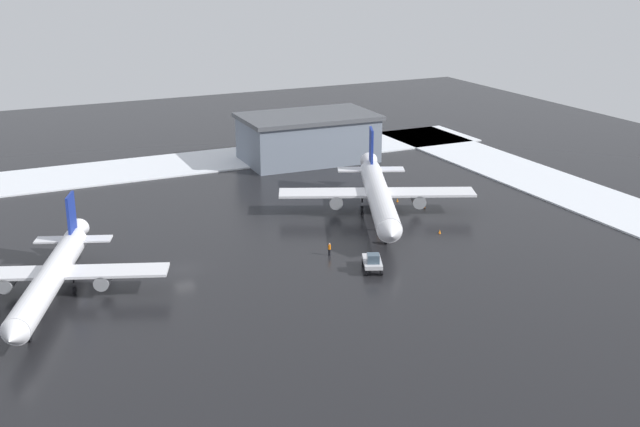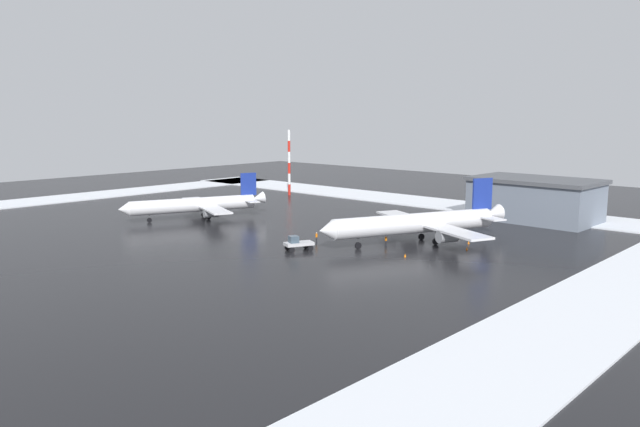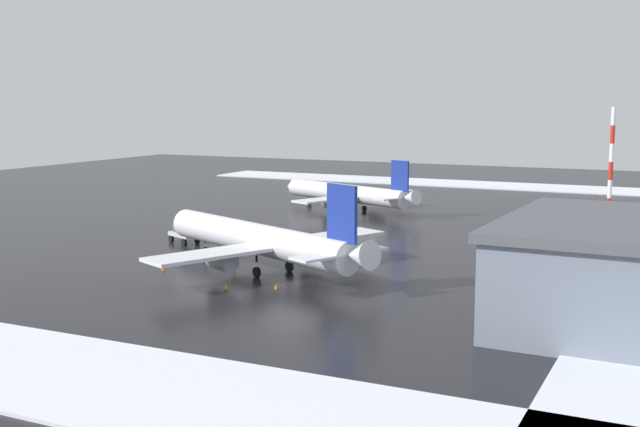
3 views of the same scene
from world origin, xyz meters
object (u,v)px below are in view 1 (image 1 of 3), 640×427
Objects in this scene: ground_crew_by_nose_gear at (379,224)px; ground_crew_near_tug at (329,248)px; airplane_far_rear at (378,195)px; traffic_cone_wingtip_side at (440,232)px; airplane_parked_portside at (51,277)px; traffic_cone_near_nose at (425,206)px; traffic_cone_mid_line at (397,200)px; pushback_tug at (373,261)px; cargo_hangar at (308,137)px.

ground_crew_near_tug is at bearing -78.77° from ground_crew_by_nose_gear.
airplane_far_rear is 11.38m from traffic_cone_wingtip_side.
airplane_parked_portside is 52.47m from traffic_cone_wingtip_side.
airplane_parked_portside reaches higher than traffic_cone_near_nose.
ground_crew_near_tug is 25.94m from traffic_cone_mid_line.
pushback_tug is 9.26× the size of traffic_cone_mid_line.
ground_crew_by_nose_gear is 0.07× the size of cargo_hangar.
traffic_cone_mid_line is at bearing 95.32° from cargo_hangar.
ground_crew_by_nose_gear reaches higher than traffic_cone_near_nose.
airplane_far_rear is 19.79× the size of ground_crew_near_tug.
traffic_cone_wingtip_side is (2.23, 15.47, 0.00)m from traffic_cone_mid_line.
traffic_cone_near_nose and traffic_cone_mid_line have the same top height.
airplane_parked_portside reaches higher than traffic_cone_wingtip_side.
cargo_hangar is (-7.54, -40.80, 3.47)m from ground_crew_by_nose_gear.
ground_crew_by_nose_gear is at bearing 28.37° from traffic_cone_near_nose.
traffic_cone_wingtip_side is at bearing 112.13° from airplane_parked_portside.
cargo_hangar reaches higher than traffic_cone_near_nose.
airplane_far_rear is at bearing -66.26° from traffic_cone_wingtip_side.
airplane_far_rear is at bearing 84.12° from cargo_hangar.
traffic_cone_near_nose is (-56.85, -11.60, -2.77)m from airplane_parked_portside.
traffic_cone_near_nose is (-4.11, 34.51, -4.17)m from cargo_hangar.
airplane_far_rear is 1.14× the size of airplane_parked_portside.
airplane_far_rear is 9.47m from traffic_cone_near_nose.
airplane_far_rear is 61.54× the size of traffic_cone_near_nose.
airplane_far_rear reaches higher than traffic_cone_near_nose.
airplane_far_rear is 61.54× the size of traffic_cone_wingtip_side.
ground_crew_by_nose_gear is (2.81, 5.30, -2.54)m from airplane_far_rear.
traffic_cone_mid_line is at bearing 127.86° from airplane_parked_portside.
traffic_cone_mid_line is (-6.62, -5.49, -3.24)m from airplane_far_rear.
traffic_cone_near_nose is 1.00× the size of traffic_cone_wingtip_side.
ground_crew_near_tug is (13.38, 11.01, -2.54)m from airplane_far_rear.
airplane_far_rear reaches higher than pushback_tug.
cargo_hangar reaches higher than traffic_cone_wingtip_side.
pushback_tug is 7.56m from ground_crew_near_tug.
airplane_far_rear is 9.19m from traffic_cone_mid_line.
airplane_parked_portside is 54.16× the size of traffic_cone_wingtip_side.
traffic_cone_mid_line is at bearing 153.55° from airplane_far_rear.
airplane_parked_portside reaches higher than ground_crew_near_tug.
traffic_cone_near_nose is at bearing 157.56° from pushback_tug.
traffic_cone_near_nose is 5.02m from traffic_cone_mid_line.
pushback_tug is (-37.09, 7.54, -1.76)m from airplane_parked_portside.
ground_crew_near_tug is at bearing -137.46° from pushback_tug.
traffic_cone_mid_line is (-1.88, 30.01, -4.17)m from cargo_hangar.
ground_crew_by_nose_gear is 8.61m from traffic_cone_wingtip_side.
ground_crew_by_nose_gear and ground_crew_near_tug have the same top height.
pushback_tug is (10.91, 18.14, -2.23)m from airplane_far_rear.
airplane_parked_portside is at bearing -100.44° from ground_crew_by_nose_gear.
traffic_cone_near_nose is at bearing -112.09° from traffic_cone_wingtip_side.
traffic_cone_wingtip_side is (4.45, 10.98, 0.00)m from traffic_cone_near_nose.
traffic_cone_near_nose is 1.00× the size of traffic_cone_mid_line.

